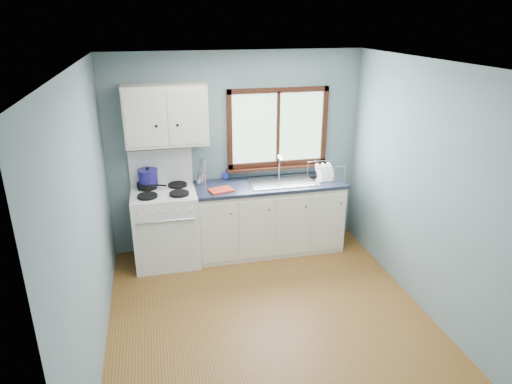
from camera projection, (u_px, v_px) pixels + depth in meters
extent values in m
cube|color=brown|center=(271.00, 322.00, 4.60)|extent=(3.20, 3.60, 0.02)
cube|color=white|center=(275.00, 64.00, 3.69)|extent=(3.20, 3.60, 0.02)
cube|color=gray|center=(236.00, 152.00, 5.79)|extent=(3.20, 0.02, 2.50)
cube|color=gray|center=(357.00, 332.00, 2.50)|extent=(3.20, 0.02, 2.50)
cube|color=gray|center=(87.00, 224.00, 3.81)|extent=(0.02, 3.60, 2.50)
cube|color=gray|center=(431.00, 192.00, 4.48)|extent=(0.02, 3.60, 2.50)
cube|color=white|center=(166.00, 227.00, 5.56)|extent=(0.76, 0.65, 0.92)
cube|color=white|center=(161.00, 167.00, 5.59)|extent=(0.76, 0.05, 0.44)
cube|color=silver|center=(163.00, 192.00, 5.39)|extent=(0.72, 0.59, 0.01)
cylinder|color=black|center=(147.00, 196.00, 5.21)|extent=(0.23, 0.23, 0.03)
cylinder|color=black|center=(179.00, 194.00, 5.29)|extent=(0.23, 0.23, 0.03)
cylinder|color=black|center=(147.00, 187.00, 5.49)|extent=(0.23, 0.23, 0.03)
cylinder|color=black|center=(178.00, 185.00, 5.56)|extent=(0.23, 0.23, 0.03)
cylinder|color=silver|center=(166.00, 221.00, 5.16)|extent=(0.66, 0.02, 0.02)
cube|color=silver|center=(167.00, 244.00, 5.29)|extent=(0.66, 0.01, 0.55)
cube|color=white|center=(269.00, 218.00, 5.86)|extent=(1.85, 0.60, 0.88)
cube|color=black|center=(268.00, 245.00, 6.03)|extent=(1.85, 0.54, 0.08)
cube|color=black|center=(269.00, 185.00, 5.70)|extent=(1.89, 0.64, 0.04)
cube|color=silver|center=(283.00, 182.00, 5.73)|extent=(0.84, 0.46, 0.01)
cube|color=silver|center=(268.00, 188.00, 5.71)|extent=(0.36, 0.40, 0.14)
cube|color=silver|center=(298.00, 186.00, 5.79)|extent=(0.36, 0.40, 0.14)
cylinder|color=silver|center=(279.00, 167.00, 5.86)|extent=(0.02, 0.02, 0.28)
cylinder|color=silver|center=(281.00, 159.00, 5.75)|extent=(0.02, 0.16, 0.02)
sphere|color=silver|center=(279.00, 156.00, 5.81)|extent=(0.04, 0.04, 0.04)
cube|color=#9EC6A8|center=(278.00, 128.00, 5.77)|extent=(1.22, 0.01, 0.92)
cube|color=#39180E|center=(279.00, 90.00, 5.59)|extent=(1.30, 0.05, 0.06)
cube|color=#39180E|center=(277.00, 163.00, 5.92)|extent=(1.30, 0.05, 0.06)
cube|color=#39180E|center=(230.00, 130.00, 5.63)|extent=(0.06, 0.05, 1.00)
cube|color=#39180E|center=(324.00, 125.00, 5.88)|extent=(0.06, 0.05, 1.00)
cube|color=#39180E|center=(278.00, 128.00, 5.75)|extent=(0.03, 0.05, 0.92)
cube|color=#39180E|center=(278.00, 168.00, 5.91)|extent=(1.36, 0.10, 0.03)
cube|color=white|center=(166.00, 115.00, 5.25)|extent=(0.95, 0.32, 0.70)
cube|color=white|center=(145.00, 119.00, 5.05)|extent=(0.44, 0.01, 0.62)
cube|color=white|center=(188.00, 117.00, 5.15)|extent=(0.44, 0.01, 0.62)
sphere|color=black|center=(156.00, 126.00, 5.09)|extent=(0.03, 0.03, 0.03)
sphere|color=black|center=(178.00, 125.00, 5.14)|extent=(0.03, 0.03, 0.03)
cylinder|color=black|center=(147.00, 184.00, 5.46)|extent=(0.32, 0.32, 0.05)
cube|color=black|center=(161.00, 185.00, 5.43)|extent=(0.13, 0.08, 0.01)
cylinder|color=navy|center=(148.00, 178.00, 5.45)|extent=(0.26, 0.26, 0.19)
cylinder|color=navy|center=(147.00, 170.00, 5.42)|extent=(0.27, 0.27, 0.01)
sphere|color=black|center=(147.00, 169.00, 5.41)|extent=(0.04, 0.04, 0.04)
cylinder|color=silver|center=(201.00, 178.00, 5.64)|extent=(0.12, 0.12, 0.14)
cylinder|color=silver|center=(202.00, 167.00, 5.60)|extent=(0.01, 0.01, 0.21)
cylinder|color=silver|center=(199.00, 165.00, 5.59)|extent=(0.01, 0.01, 0.25)
cylinder|color=silver|center=(201.00, 168.00, 5.57)|extent=(0.01, 0.01, 0.19)
cylinder|color=silver|center=(203.00, 172.00, 5.59)|extent=(0.08, 0.08, 0.33)
imported|color=#253BC1|center=(225.00, 169.00, 5.76)|extent=(0.14, 0.14, 0.28)
cube|color=red|center=(221.00, 190.00, 5.43)|extent=(0.32, 0.26, 0.02)
cube|color=silver|center=(325.00, 178.00, 5.86)|extent=(0.42, 0.33, 0.01)
cylinder|color=silver|center=(316.00, 176.00, 5.65)|extent=(0.01, 0.01, 0.19)
cylinder|color=silver|center=(345.00, 173.00, 5.75)|extent=(0.01, 0.01, 0.19)
cylinder|color=silver|center=(308.00, 169.00, 5.90)|extent=(0.01, 0.01, 0.19)
cylinder|color=silver|center=(335.00, 167.00, 6.00)|extent=(0.01, 0.01, 0.19)
cylinder|color=silver|center=(331.00, 167.00, 5.66)|extent=(0.38, 0.03, 0.01)
cylinder|color=silver|center=(322.00, 161.00, 5.92)|extent=(0.38, 0.03, 0.01)
cylinder|color=white|center=(319.00, 171.00, 5.80)|extent=(0.07, 0.21, 0.21)
cylinder|color=white|center=(324.00, 171.00, 5.82)|extent=(0.07, 0.21, 0.21)
cylinder|color=white|center=(330.00, 170.00, 5.84)|extent=(0.07, 0.21, 0.21)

